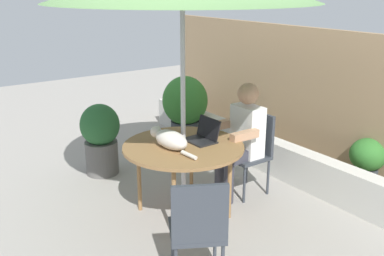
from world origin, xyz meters
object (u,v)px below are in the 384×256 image
Objects in this scene: patio_table at (183,150)px; chair_empty at (198,226)px; person_seated at (242,134)px; potted_plant_near_fence at (185,106)px; potted_plant_by_chair at (101,137)px; cat at (169,139)px; chair_occupied at (253,147)px; potted_plant_corner at (367,160)px; laptop at (204,134)px.

patio_table is 1.12m from chair_empty.
person_seated is (-0.97, 1.27, 0.17)m from chair_empty.
potted_plant_near_fence reaches higher than potted_plant_by_chair.
chair_occupied is at bearing 89.17° from cat.
potted_plant_corner is (0.71, 2.10, -0.47)m from cat.
potted_plant_near_fence reaches higher than laptop.
potted_plant_by_chair is (-1.38, -0.97, -0.22)m from person_seated.
chair_empty is 0.72× the size of person_seated.
potted_plant_corner is at bearing 18.71° from potted_plant_near_fence.
chair_empty reaches higher than potted_plant_by_chair.
chair_empty is 3.13m from potted_plant_near_fence.
laptop is (0.01, -0.66, 0.27)m from chair_occupied.
patio_table is at bearing -92.18° from laptop.
laptop is at bearing -28.86° from potted_plant_near_fence.
chair_empty is (0.97, -1.43, 0.00)m from chair_occupied.
laptop reaches higher than chair_occupied.
potted_plant_by_chair is at bearing 172.78° from chair_empty.
person_seated is 1.72m from potted_plant_near_fence.
potted_plant_near_fence reaches higher than chair_occupied.
laptop is 1.51m from potted_plant_by_chair.
cat reaches higher than patio_table.
cat is at bearing -108.64° from potted_plant_corner.
patio_table is at bearing 9.69° from potted_plant_by_chair.
cat is 1.41m from potted_plant_by_chair.
person_seated reaches higher than potted_plant_corner.
cat is (-0.99, 0.39, 0.29)m from chair_empty.
potted_plant_near_fence is 1.42m from potted_plant_by_chair.
chair_occupied reaches higher than potted_plant_corner.
patio_table is 1.42m from potted_plant_by_chair.
cat is at bearing -90.83° from chair_occupied.
potted_plant_by_chair is (-1.38, -1.13, -0.05)m from chair_occupied.
chair_occupied is 1.68m from potted_plant_near_fence.
patio_table is at bearing -109.52° from potted_plant_corner.
person_seated is 1.44m from potted_plant_corner.
chair_occupied is (0.00, 0.89, -0.16)m from patio_table.
potted_plant_corner is at bearing 46.54° from potted_plant_by_chair.
cat is (-0.02, -0.14, 0.13)m from patio_table.
person_seated reaches higher than potted_plant_by_chair.
laptop reaches higher than cat.
laptop is 0.32× the size of potted_plant_near_fence.
laptop is (0.01, -0.50, 0.10)m from person_seated.
person_seated is at bearing -90.00° from chair_occupied.
potted_plant_corner is (0.69, 1.22, -0.35)m from person_seated.
person_seated is 0.51m from laptop.
potted_plant_near_fence is at bearing -161.29° from potted_plant_corner.
potted_plant_near_fence is at bearing 147.24° from chair_empty.
potted_plant_corner is at bearing 56.82° from chair_occupied.
chair_empty is (0.97, -0.53, -0.16)m from patio_table.
potted_plant_by_chair is at bearing -144.84° from person_seated.
patio_table is 1.18× the size of potted_plant_near_fence.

